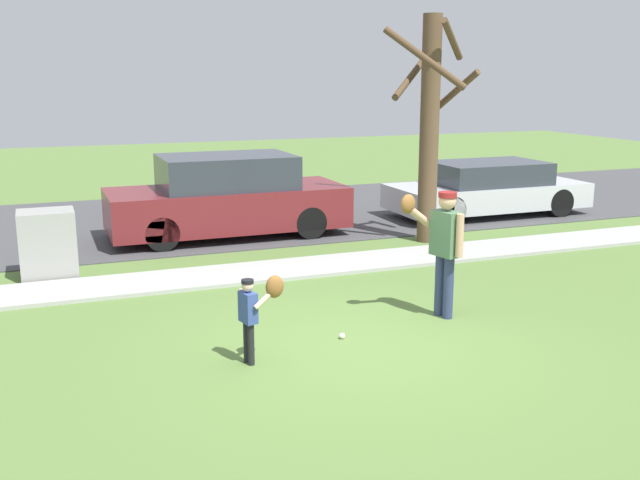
{
  "coord_description": "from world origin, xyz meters",
  "views": [
    {
      "loc": [
        -3.48,
        -7.68,
        3.23
      ],
      "look_at": [
        0.06,
        1.47,
        1.0
      ],
      "focal_mm": 41.34,
      "sensor_mm": 36.0,
      "label": 1
    }
  ],
  "objects_px": {
    "utility_cabinet": "(48,244)",
    "parked_suv_maroon": "(227,198)",
    "parked_sedan_silver": "(487,189)",
    "person_adult": "(443,240)",
    "baseball": "(342,336)",
    "street_tree_near": "(430,122)",
    "person_child": "(256,306)"
  },
  "relations": [
    {
      "from": "utility_cabinet",
      "to": "parked_suv_maroon",
      "type": "bearing_deg",
      "value": 29.55
    },
    {
      "from": "utility_cabinet",
      "to": "parked_sedan_silver",
      "type": "height_order",
      "value": "parked_sedan_silver"
    },
    {
      "from": "person_adult",
      "to": "utility_cabinet",
      "type": "bearing_deg",
      "value": -51.99
    },
    {
      "from": "baseball",
      "to": "utility_cabinet",
      "type": "relative_size",
      "value": 0.07
    },
    {
      "from": "street_tree_near",
      "to": "utility_cabinet",
      "type": "bearing_deg",
      "value": -178.91
    },
    {
      "from": "person_child",
      "to": "baseball",
      "type": "height_order",
      "value": "person_child"
    },
    {
      "from": "person_child",
      "to": "parked_suv_maroon",
      "type": "distance_m",
      "value": 6.77
    },
    {
      "from": "street_tree_near",
      "to": "parked_sedan_silver",
      "type": "relative_size",
      "value": 0.94
    },
    {
      "from": "utility_cabinet",
      "to": "parked_suv_maroon",
      "type": "height_order",
      "value": "parked_suv_maroon"
    },
    {
      "from": "person_adult",
      "to": "utility_cabinet",
      "type": "xyz_separation_m",
      "value": [
        -4.88,
        4.0,
        -0.52
      ]
    },
    {
      "from": "parked_suv_maroon",
      "to": "utility_cabinet",
      "type": "bearing_deg",
      "value": 29.55
    },
    {
      "from": "street_tree_near",
      "to": "baseball",
      "type": "bearing_deg",
      "value": -129.53
    },
    {
      "from": "baseball",
      "to": "parked_sedan_silver",
      "type": "bearing_deg",
      "value": 45.09
    },
    {
      "from": "baseball",
      "to": "parked_suv_maroon",
      "type": "bearing_deg",
      "value": 88.76
    },
    {
      "from": "utility_cabinet",
      "to": "person_child",
      "type": "bearing_deg",
      "value": -65.89
    },
    {
      "from": "person_child",
      "to": "street_tree_near",
      "type": "xyz_separation_m",
      "value": [
        4.88,
        4.82,
        1.63
      ]
    },
    {
      "from": "utility_cabinet",
      "to": "parked_sedan_silver",
      "type": "bearing_deg",
      "value": 11.76
    },
    {
      "from": "parked_suv_maroon",
      "to": "parked_sedan_silver",
      "type": "height_order",
      "value": "parked_suv_maroon"
    },
    {
      "from": "baseball",
      "to": "street_tree_near",
      "type": "height_order",
      "value": "street_tree_near"
    },
    {
      "from": "utility_cabinet",
      "to": "person_adult",
      "type": "bearing_deg",
      "value": -39.33
    },
    {
      "from": "parked_suv_maroon",
      "to": "parked_sedan_silver",
      "type": "relative_size",
      "value": 1.02
    },
    {
      "from": "utility_cabinet",
      "to": "parked_suv_maroon",
      "type": "relative_size",
      "value": 0.23
    },
    {
      "from": "person_adult",
      "to": "parked_suv_maroon",
      "type": "xyz_separation_m",
      "value": [
        -1.44,
        5.96,
        -0.28
      ]
    },
    {
      "from": "person_child",
      "to": "street_tree_near",
      "type": "bearing_deg",
      "value": 31.96
    },
    {
      "from": "person_adult",
      "to": "person_child",
      "type": "xyz_separation_m",
      "value": [
        -2.79,
        -0.68,
        -0.39
      ]
    },
    {
      "from": "street_tree_near",
      "to": "parked_sedan_silver",
      "type": "xyz_separation_m",
      "value": [
        2.62,
        1.87,
        -1.69
      ]
    },
    {
      "from": "parked_suv_maroon",
      "to": "parked_sedan_silver",
      "type": "distance_m",
      "value": 6.16
    },
    {
      "from": "utility_cabinet",
      "to": "street_tree_near",
      "type": "height_order",
      "value": "street_tree_near"
    },
    {
      "from": "utility_cabinet",
      "to": "parked_suv_maroon",
      "type": "distance_m",
      "value": 3.97
    },
    {
      "from": "person_adult",
      "to": "parked_suv_maroon",
      "type": "height_order",
      "value": "person_adult"
    },
    {
      "from": "person_child",
      "to": "parked_sedan_silver",
      "type": "relative_size",
      "value": 0.22
    },
    {
      "from": "street_tree_near",
      "to": "parked_suv_maroon",
      "type": "height_order",
      "value": "street_tree_near"
    }
  ]
}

